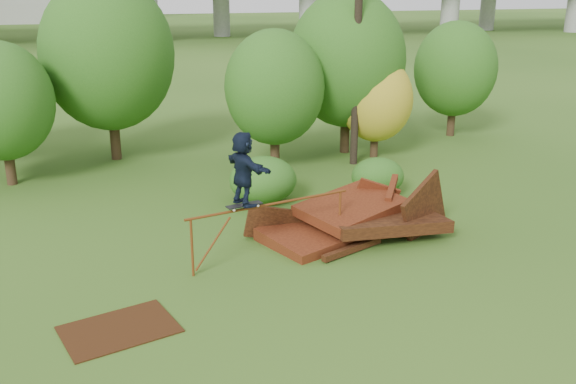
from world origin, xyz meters
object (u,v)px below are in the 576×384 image
object	(u,v)px
flat_plate	(119,329)
utility_pole	(358,23)
scrap_pile	(355,220)
skater	(243,169)

from	to	relation	value
flat_plate	utility_pole	bearing A→B (deg)	48.51
utility_pole	flat_plate	bearing A→B (deg)	-131.49
scrap_pile	utility_pole	world-z (taller)	utility_pole
skater	utility_pole	xyz separation A→B (m)	(5.75, 7.60, 2.70)
flat_plate	utility_pole	distance (m)	14.21
scrap_pile	skater	world-z (taller)	skater
skater	utility_pole	world-z (taller)	utility_pole
utility_pole	skater	bearing A→B (deg)	-127.12
scrap_pile	flat_plate	xyz separation A→B (m)	(-6.27, -3.38, -0.40)
scrap_pile	skater	bearing A→B (deg)	-162.19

